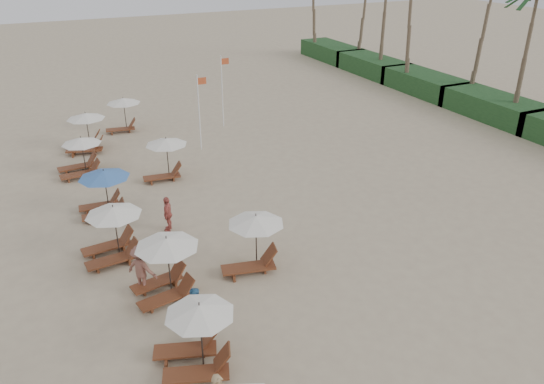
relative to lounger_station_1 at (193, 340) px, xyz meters
name	(u,v)px	position (x,y,z in m)	size (l,w,h in m)	color
ground	(343,320)	(5.24, -0.10, -1.07)	(160.00, 160.00, 0.00)	tan
shrub_hedge	(494,107)	(27.24, 14.40, -0.27)	(3.20, 53.00, 1.60)	#193D1C
lounger_station_1	(193,340)	(0.00, 0.00, 0.00)	(2.56, 2.43, 2.26)	brown
lounger_station_2	(163,267)	(0.14, 3.95, 0.13)	(2.62, 2.32, 2.35)	brown
lounger_station_3	(110,234)	(-1.13, 7.29, 0.04)	(2.63, 2.24, 2.30)	brown
lounger_station_4	(102,192)	(-0.79, 11.31, 0.12)	(2.58, 2.36, 2.22)	brown
lounger_station_5	(79,158)	(-1.17, 16.66, -0.08)	(2.58, 2.12, 2.11)	brown
lounger_station_6	(84,134)	(-0.42, 20.31, 0.02)	(2.75, 2.54, 2.35)	brown
inland_station_0	(252,240)	(3.71, 4.12, 0.24)	(2.83, 2.24, 2.22)	brown
inland_station_1	(164,155)	(2.92, 14.08, 0.30)	(2.71, 2.24, 2.22)	brown
inland_station_2	(122,111)	(2.45, 22.96, 0.34)	(2.65, 2.24, 2.22)	brown
beachgoer_mid_a	(194,310)	(0.52, 1.57, -0.22)	(0.82, 0.64, 1.69)	#2F658E
beachgoer_mid_b	(142,268)	(-0.51, 4.60, -0.12)	(1.22, 0.70, 1.89)	brown
beachgoer_far_a	(168,214)	(1.55, 8.56, -0.25)	(0.96, 0.40, 1.64)	#B75349
flag_pole_near	(199,109)	(6.09, 17.45, 1.50)	(0.60, 0.08, 4.64)	silver
flag_pole_far	(223,88)	(8.93, 21.06, 1.61)	(0.60, 0.08, 4.84)	silver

